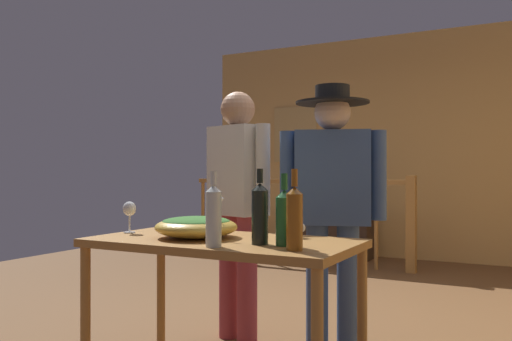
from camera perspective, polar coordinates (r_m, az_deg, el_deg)
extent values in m
plane|color=brown|center=(3.84, 6.34, -16.55)|extent=(8.75, 8.75, 0.00)
cube|color=tan|center=(6.93, 16.62, 2.53)|extent=(5.55, 0.10, 2.81)
cube|color=tan|center=(7.36, 4.23, 3.86)|extent=(0.63, 0.03, 0.75)
cylinder|color=#9E6B33|center=(7.04, -5.69, -5.11)|extent=(0.04, 0.04, 0.94)
cylinder|color=#9E6B33|center=(6.83, -3.01, -5.26)|extent=(0.04, 0.04, 0.94)
cylinder|color=#9E6B33|center=(6.65, -0.17, -5.41)|extent=(0.04, 0.04, 0.94)
cylinder|color=#9E6B33|center=(6.48, 2.82, -5.55)|extent=(0.04, 0.04, 0.94)
cylinder|color=#9E6B33|center=(6.33, 5.97, -5.68)|extent=(0.04, 0.04, 0.94)
cylinder|color=#9E6B33|center=(6.19, 9.27, -5.80)|extent=(0.04, 0.04, 0.94)
cylinder|color=#9E6B33|center=(6.08, 12.69, -5.90)|extent=(0.04, 0.04, 0.94)
cylinder|color=#9E6B33|center=(6.00, 16.24, -5.98)|extent=(0.04, 0.04, 0.94)
cube|color=#9E6B33|center=(6.37, 4.38, -1.17)|extent=(2.75, 0.07, 0.05)
cube|color=#9E6B33|center=(5.99, 16.24, -5.51)|extent=(0.10, 0.10, 1.04)
cube|color=#38281E|center=(6.87, 8.55, -7.04)|extent=(0.90, 0.40, 0.51)
cube|color=black|center=(6.84, 8.55, -4.83)|extent=(0.20, 0.12, 0.02)
cylinder|color=black|center=(6.84, 8.55, -4.41)|extent=(0.03, 0.03, 0.08)
cube|color=black|center=(6.80, 8.47, -2.67)|extent=(0.57, 0.06, 0.34)
cube|color=black|center=(6.77, 8.39, -2.68)|extent=(0.53, 0.01, 0.31)
cube|color=#9E6B33|center=(2.69, -3.58, -7.73)|extent=(1.32, 0.69, 0.04)
cylinder|color=#9E6B33|center=(2.91, -17.75, -14.67)|extent=(0.05, 0.05, 0.71)
cylinder|color=#9E6B33|center=(3.35, -10.11, -12.72)|extent=(0.05, 0.05, 0.71)
cylinder|color=#9E6B33|center=(2.78, 11.26, -15.33)|extent=(0.05, 0.05, 0.71)
ellipsoid|color=gold|center=(2.74, -6.39, -6.03)|extent=(0.42, 0.42, 0.11)
ellipsoid|color=#38702D|center=(2.74, -6.39, -5.42)|extent=(0.34, 0.34, 0.05)
cylinder|color=silver|center=(2.69, -4.91, -5.09)|extent=(0.15, 0.01, 0.21)
cylinder|color=silver|center=(3.02, -13.36, -6.45)|extent=(0.06, 0.06, 0.01)
cylinder|color=silver|center=(3.01, -13.36, -5.50)|extent=(0.01, 0.01, 0.09)
ellipsoid|color=silver|center=(3.01, -13.36, -3.98)|extent=(0.07, 0.07, 0.08)
cylinder|color=black|center=(2.47, 0.42, -5.04)|extent=(0.08, 0.08, 0.25)
cone|color=black|center=(2.46, 0.42, -1.75)|extent=(0.08, 0.08, 0.03)
cylinder|color=black|center=(2.46, 0.42, -0.57)|extent=(0.03, 0.03, 0.07)
cylinder|color=brown|center=(2.29, 4.13, -5.53)|extent=(0.07, 0.07, 0.24)
cone|color=brown|center=(2.28, 4.13, -2.12)|extent=(0.07, 0.07, 0.03)
cylinder|color=brown|center=(2.28, 4.13, -0.77)|extent=(0.03, 0.03, 0.08)
cylinder|color=#1E5628|center=(2.43, 3.04, -5.47)|extent=(0.08, 0.08, 0.22)
cone|color=#1E5628|center=(2.42, 3.04, -2.48)|extent=(0.08, 0.08, 0.04)
cylinder|color=#1E5628|center=(2.42, 3.04, -1.19)|extent=(0.03, 0.03, 0.07)
cylinder|color=silver|center=(2.39, -4.55, -5.23)|extent=(0.07, 0.07, 0.25)
cone|color=silver|center=(2.38, -4.55, -1.90)|extent=(0.07, 0.07, 0.03)
cylinder|color=silver|center=(2.38, -4.55, -0.78)|extent=(0.03, 0.03, 0.06)
cylinder|color=white|center=(2.75, 3.75, -6.15)|extent=(0.09, 0.09, 0.09)
torus|color=white|center=(2.73, 4.81, -6.10)|extent=(0.05, 0.01, 0.05)
cylinder|color=#9E3842|center=(3.44, -0.96, -11.56)|extent=(0.13, 0.13, 0.81)
cylinder|color=#9E3842|center=(3.57, -2.91, -11.12)|extent=(0.13, 0.13, 0.81)
cube|color=beige|center=(3.44, -1.95, 0.00)|extent=(0.43, 0.33, 0.57)
cylinder|color=beige|center=(3.26, 0.74, 0.26)|extent=(0.09, 0.09, 0.54)
cylinder|color=beige|center=(3.62, -4.38, 0.22)|extent=(0.09, 0.09, 0.54)
sphere|color=#A37556|center=(3.46, -1.95, 6.58)|extent=(0.22, 0.22, 0.22)
cylinder|color=#3D5684|center=(3.24, 9.79, -12.52)|extent=(0.13, 0.13, 0.78)
cylinder|color=#3D5684|center=(3.24, 6.54, -12.52)|extent=(0.13, 0.13, 0.78)
cube|color=#3D5684|center=(3.17, 8.16, -0.73)|extent=(0.48, 0.35, 0.55)
cylinder|color=#3D5684|center=(3.18, 12.96, -0.48)|extent=(0.09, 0.09, 0.52)
cylinder|color=#3D5684|center=(3.18, 3.37, -0.49)|extent=(0.09, 0.09, 0.52)
sphere|color=beige|center=(3.19, 8.16, 6.14)|extent=(0.21, 0.21, 0.21)
cylinder|color=black|center=(3.19, 8.16, 7.19)|extent=(0.43, 0.43, 0.01)
cylinder|color=black|center=(3.20, 8.16, 8.08)|extent=(0.20, 0.20, 0.10)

